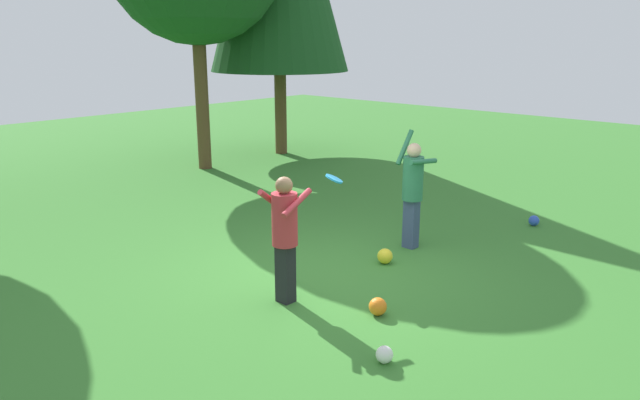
% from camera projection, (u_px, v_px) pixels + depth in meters
% --- Properties ---
extents(ground_plane, '(40.00, 40.00, 0.00)m').
position_uv_depth(ground_plane, '(328.00, 275.00, 8.96)').
color(ground_plane, '#387A2D').
extents(person_thrower, '(0.63, 0.53, 1.97)m').
position_uv_depth(person_thrower, '(413.00, 186.00, 9.88)').
color(person_thrower, '#38476B').
rests_on(person_thrower, ground_plane).
extents(person_catcher, '(0.63, 0.56, 1.73)m').
position_uv_depth(person_catcher, '(285.00, 229.00, 7.83)').
color(person_catcher, black).
rests_on(person_catcher, ground_plane).
extents(frisbee, '(0.37, 0.37, 0.14)m').
position_uv_depth(frisbee, '(334.00, 179.00, 8.66)').
color(frisbee, '#2393D1').
extents(ball_yellow, '(0.24, 0.24, 0.24)m').
position_uv_depth(ball_yellow, '(385.00, 256.00, 9.41)').
color(ball_yellow, yellow).
rests_on(ball_yellow, ground_plane).
extents(ball_blue, '(0.20, 0.20, 0.20)m').
position_uv_depth(ball_blue, '(534.00, 221.00, 11.28)').
color(ball_blue, blue).
rests_on(ball_blue, ground_plane).
extents(ball_white, '(0.19, 0.19, 0.19)m').
position_uv_depth(ball_white, '(384.00, 355.00, 6.56)').
color(ball_white, white).
rests_on(ball_white, ground_plane).
extents(ball_orange, '(0.23, 0.23, 0.23)m').
position_uv_depth(ball_orange, '(378.00, 307.00, 7.67)').
color(ball_orange, orange).
rests_on(ball_orange, ground_plane).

